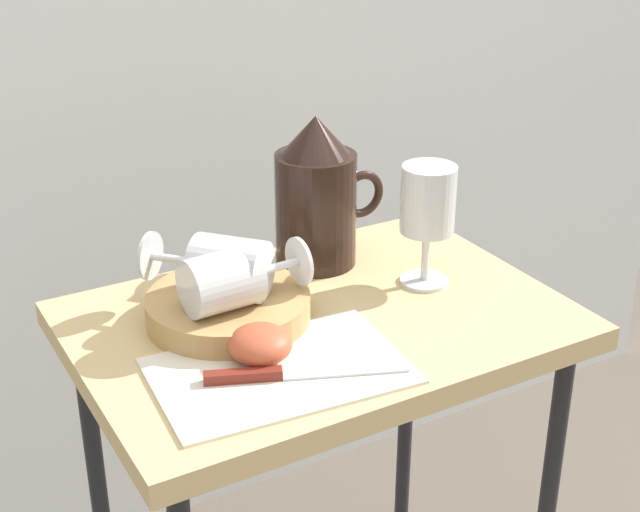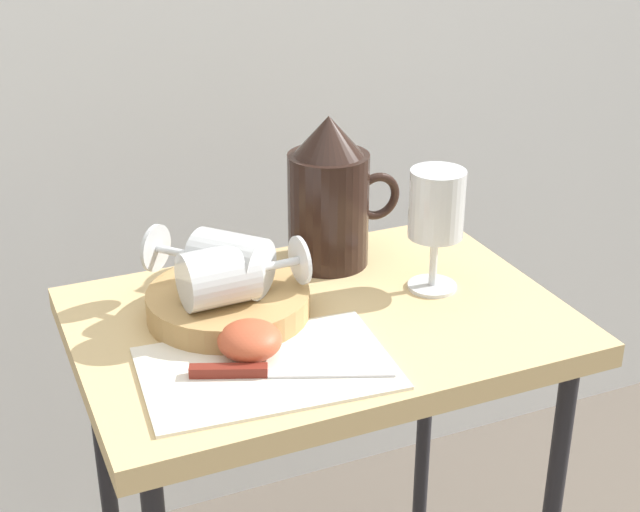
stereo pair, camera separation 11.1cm
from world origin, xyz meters
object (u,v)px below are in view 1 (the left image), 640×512
basket_tray (228,308)px  apple_half_left (260,344)px  wine_glass_tipped_near (226,281)px  knife (276,375)px  table (320,366)px  pitcher (317,205)px  wine_glass_tipped_far (226,267)px  wine_glass_upright (428,206)px

basket_tray → apple_half_left: (-0.01, -0.11, 0.01)m
wine_glass_tipped_near → knife: 0.14m
table → pitcher: 0.22m
table → wine_glass_tipped_far: (-0.10, 0.04, 0.15)m
wine_glass_tipped_far → knife: bearing=-94.5°
pitcher → wine_glass_tipped_far: bearing=-151.8°
table → knife: (-0.12, -0.11, 0.08)m
wine_glass_upright → table: bearing=-176.6°
apple_half_left → wine_glass_upright: bearing=14.9°
wine_glass_tipped_far → pitcher: bearing=28.2°
apple_half_left → basket_tray: bearing=85.1°
knife → wine_glass_upright: bearing=22.7°
basket_tray → wine_glass_tipped_far: 0.05m
wine_glass_tipped_near → wine_glass_tipped_far: wine_glass_tipped_far is taller
table → wine_glass_tipped_near: size_ratio=4.50×
basket_tray → wine_glass_upright: size_ratio=1.23×
table → basket_tray: bearing=158.4°
table → basket_tray: 0.14m
pitcher → apple_half_left: 0.28m
basket_tray → wine_glass_tipped_far: bearing=56.6°
wine_glass_tipped_far → basket_tray: bearing=-123.4°
pitcher → wine_glass_upright: size_ratio=1.28×
pitcher → wine_glass_tipped_near: bearing=-147.2°
wine_glass_tipped_near → knife: size_ratio=0.71×
wine_glass_upright → apple_half_left: size_ratio=2.22×
table → apple_half_left: apple_half_left is taller
pitcher → knife: size_ratio=0.97×
knife → table: bearing=42.8°
wine_glass_upright → wine_glass_tipped_near: 0.28m
wine_glass_tipped_near → apple_half_left: size_ratio=2.08×
wine_glass_upright → wine_glass_tipped_far: wine_glass_upright is taller
wine_glass_tipped_near → apple_half_left: (0.00, -0.08, -0.05)m
pitcher → wine_glass_upright: pitcher is taller
basket_tray → wine_glass_tipped_near: wine_glass_tipped_near is taller
pitcher → knife: pitcher is taller
knife → apple_half_left: bearing=86.9°
basket_tray → apple_half_left: apple_half_left is taller
table → apple_half_left: size_ratio=9.38×
table → knife: knife is taller
basket_tray → wine_glass_tipped_far: (0.00, 0.00, 0.05)m
wine_glass_tipped_near → table: bearing=-6.8°
wine_glass_upright → apple_half_left: 0.30m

